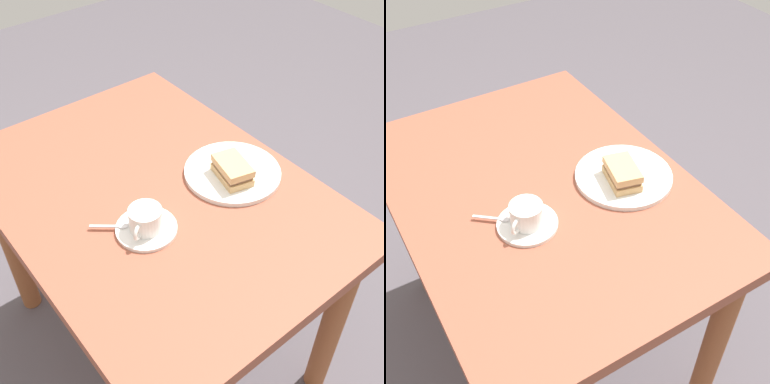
{
  "view_description": "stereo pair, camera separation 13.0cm",
  "coord_description": "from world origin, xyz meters",
  "views": [
    {
      "loc": [
        -0.85,
        0.55,
        1.65
      ],
      "look_at": [
        -0.1,
        -0.06,
        0.78
      ],
      "focal_mm": 46.21,
      "sensor_mm": 36.0,
      "label": 1
    },
    {
      "loc": [
        -0.93,
        0.44,
        1.65
      ],
      "look_at": [
        -0.1,
        -0.06,
        0.78
      ],
      "focal_mm": 46.21,
      "sensor_mm": 36.0,
      "label": 2
    }
  ],
  "objects": [
    {
      "name": "ground_plane",
      "position": [
        0.0,
        0.0,
        0.0
      ],
      "size": [
        6.0,
        6.0,
        0.0
      ],
      "primitive_type": "plane",
      "color": "#534C52"
    },
    {
      "name": "dining_table",
      "position": [
        0.0,
        0.0,
        0.62
      ],
      "size": [
        1.07,
        0.77,
        0.75
      ],
      "color": "brown",
      "rests_on": "ground_plane"
    },
    {
      "name": "sandwich_plate",
      "position": [
        -0.09,
        -0.21,
        0.75
      ],
      "size": [
        0.27,
        0.27,
        0.01
      ],
      "primitive_type": "cylinder",
      "color": "white",
      "rests_on": "dining_table"
    },
    {
      "name": "sandwich_front",
      "position": [
        -0.11,
        -0.19,
        0.79
      ],
      "size": [
        0.13,
        0.1,
        0.05
      ],
      "color": "tan",
      "rests_on": "sandwich_plate"
    },
    {
      "name": "coffee_saucer",
      "position": [
        -0.11,
        0.1,
        0.75
      ],
      "size": [
        0.16,
        0.16,
        0.01
      ],
      "primitive_type": "cylinder",
      "color": "white",
      "rests_on": "dining_table"
    },
    {
      "name": "coffee_cup",
      "position": [
        -0.11,
        0.1,
        0.79
      ],
      "size": [
        0.08,
        0.1,
        0.06
      ],
      "color": "white",
      "rests_on": "coffee_saucer"
    },
    {
      "name": "spoon",
      "position": [
        -0.06,
        0.16,
        0.76
      ],
      "size": [
        0.07,
        0.08,
        0.01
      ],
      "color": "silver",
      "rests_on": "coffee_saucer"
    }
  ]
}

